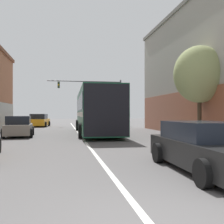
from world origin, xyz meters
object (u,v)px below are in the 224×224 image
parked_car_left_near (19,127)px  street_tree_near (199,75)px  parked_car_left_far (39,121)px  bus (96,110)px  traffic_signal_gantry (98,91)px  hatchback_foreground (205,147)px

parked_car_left_near → street_tree_near: size_ratio=0.70×
street_tree_near → parked_car_left_far: bearing=121.9°
bus → traffic_signal_gantry: traffic_signal_gantry is taller
bus → traffic_signal_gantry: bearing=-6.7°
parked_car_left_far → traffic_signal_gantry: 8.34m
hatchback_foreground → parked_car_left_far: (-6.62, 25.94, 0.08)m
parked_car_left_far → street_tree_near: size_ratio=0.82×
parked_car_left_far → parked_car_left_near: bearing=-175.0°
bus → street_tree_near: 8.31m
traffic_signal_gantry → street_tree_near: (3.71, -19.14, -0.51)m
bus → hatchback_foreground: 14.03m
parked_car_left_near → parked_car_left_far: parked_car_left_far is taller
bus → parked_car_left_near: bearing=109.5°
parked_car_left_near → traffic_signal_gantry: 17.35m
parked_car_left_far → traffic_signal_gantry: size_ratio=0.49×
hatchback_foreground → parked_car_left_near: parked_car_left_near is taller
hatchback_foreground → street_tree_near: size_ratio=0.83×
parked_car_left_far → street_tree_near: street_tree_near is taller
bus → street_tree_near: (5.66, -5.70, 2.10)m
parked_car_left_near → street_tree_near: (11.14, -3.93, 3.29)m
bus → hatchback_foreground: size_ratio=2.68×
traffic_signal_gantry → street_tree_near: bearing=-79.0°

